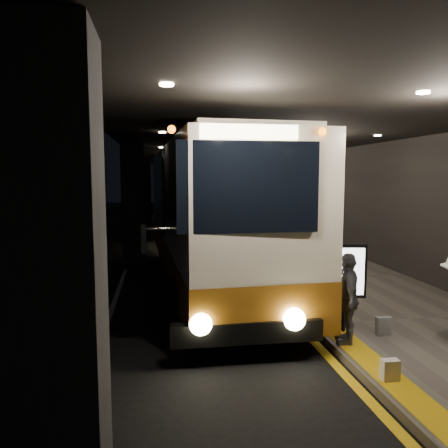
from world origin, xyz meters
TOP-DOWN VIEW (x-y plane):
  - ground at (0.00, 0.00)m, footprint 90.00×90.00m
  - lane_line_white at (-1.80, 5.00)m, footprint 0.12×50.00m
  - kerb_stripe_yellow at (2.35, 5.00)m, footprint 0.18×50.00m
  - sidewalk at (4.75, 5.00)m, footprint 4.50×50.00m
  - tactile_strip at (2.85, 5.00)m, footprint 0.50×50.00m
  - terminal_wall at (7.00, 5.00)m, footprint 0.10×50.00m
  - support_columns at (-1.50, 4.00)m, footprint 0.80×24.80m
  - canopy at (2.50, 5.00)m, footprint 9.00×50.00m
  - coach_main at (0.83, 1.74)m, footprint 3.40×13.17m
  - coach_second at (0.83, 16.59)m, footprint 3.30×12.99m
  - coach_third at (0.97, 30.99)m, footprint 2.90×11.24m
  - passenger_boarding at (2.80, -1.92)m, footprint 0.45×0.67m
  - passenger_waiting_green at (2.90, -3.24)m, footprint 0.78×0.90m
  - passenger_waiting_grey at (2.80, -4.25)m, footprint 0.77×1.10m
  - bag_polka at (3.68, -3.98)m, footprint 0.30×0.14m
  - bag_plain at (2.80, -5.80)m, footprint 0.27×0.16m
  - info_sign at (3.00, -3.66)m, footprint 0.84×0.25m
  - stanchion_post at (2.98, -3.71)m, footprint 0.05×0.05m

SIDE VIEW (x-z plane):
  - ground at x=0.00m, z-range 0.00..0.00m
  - lane_line_white at x=-1.80m, z-range 0.00..0.01m
  - kerb_stripe_yellow at x=2.35m, z-range 0.00..0.01m
  - sidewalk at x=4.75m, z-range 0.00..0.15m
  - tactile_strip at x=2.85m, z-range 0.15..0.16m
  - bag_plain at x=2.80m, z-range 0.15..0.48m
  - bag_polka at x=3.68m, z-range 0.15..0.51m
  - stanchion_post at x=2.98m, z-range 0.15..1.34m
  - passenger_waiting_green at x=2.90m, z-range 0.15..1.73m
  - passenger_waiting_grey at x=2.80m, z-range 0.15..1.84m
  - passenger_boarding at x=2.80m, z-range 0.15..1.93m
  - info_sign at x=3.00m, z-range 0.46..2.22m
  - coach_third at x=0.97m, z-range -0.07..3.43m
  - coach_second at x=0.83m, z-range -0.08..3.97m
  - coach_main at x=0.83m, z-range -0.08..3.99m
  - support_columns at x=-1.50m, z-range 0.00..4.40m
  - terminal_wall at x=7.00m, z-range 0.00..6.00m
  - canopy at x=2.50m, z-range 4.40..4.80m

